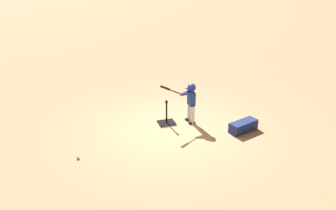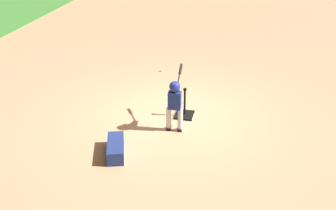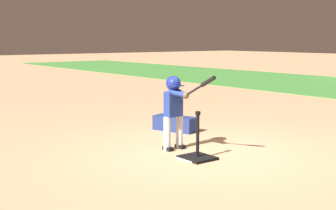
# 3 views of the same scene
# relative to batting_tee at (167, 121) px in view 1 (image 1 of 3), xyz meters

# --- Properties ---
(ground_plane) EXTENTS (90.00, 90.00, 0.00)m
(ground_plane) POSITION_rel_batting_tee_xyz_m (-0.07, 0.30, -0.09)
(ground_plane) COLOR tan
(home_plate) EXTENTS (0.46, 0.46, 0.02)m
(home_plate) POSITION_rel_batting_tee_xyz_m (-0.00, 0.00, -0.08)
(home_plate) COLOR white
(home_plate) RESTS_ON ground_plane
(batting_tee) EXTENTS (0.47, 0.42, 0.71)m
(batting_tee) POSITION_rel_batting_tee_xyz_m (0.00, 0.00, 0.00)
(batting_tee) COLOR black
(batting_tee) RESTS_ON ground_plane
(batter_child) EXTENTS (1.04, 0.37, 1.23)m
(batter_child) POSITION_rel_batting_tee_xyz_m (-0.66, 0.10, 0.66)
(batter_child) COLOR silver
(batter_child) RESTS_ON ground_plane
(baseball) EXTENTS (0.07, 0.07, 0.07)m
(baseball) POSITION_rel_batting_tee_xyz_m (2.54, 1.13, -0.05)
(baseball) COLOR white
(baseball) RESTS_ON ground_plane
(equipment_bag) EXTENTS (0.90, 0.56, 0.28)m
(equipment_bag) POSITION_rel_batting_tee_xyz_m (-1.86, 1.06, 0.05)
(equipment_bag) COLOR navy
(equipment_bag) RESTS_ON ground_plane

